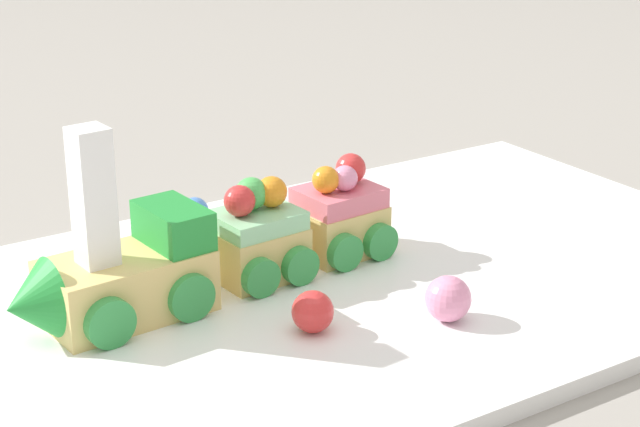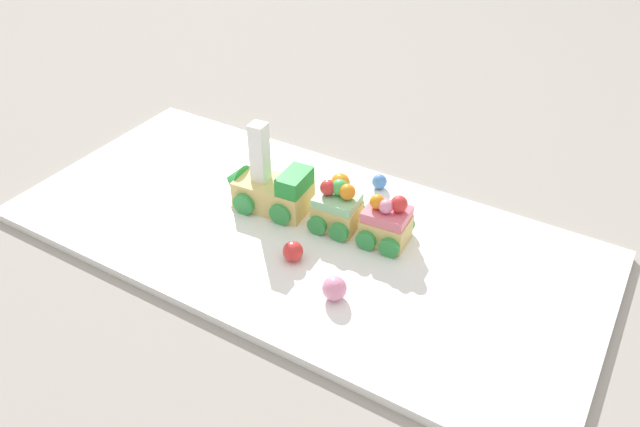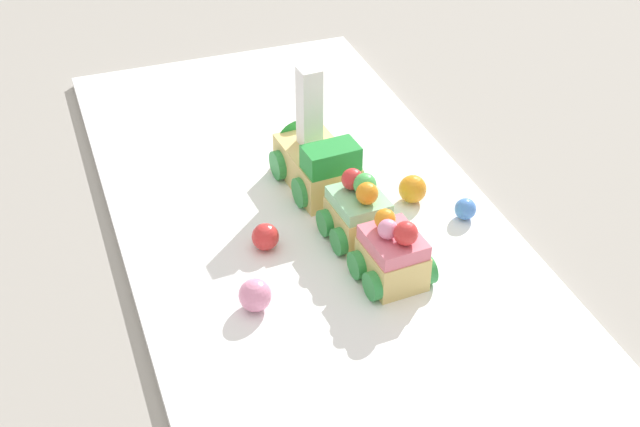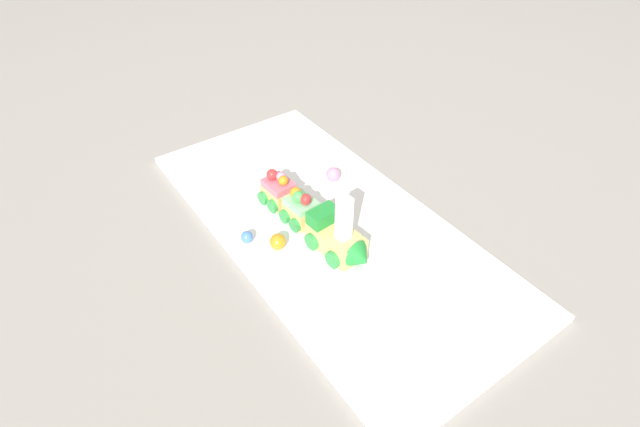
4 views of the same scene
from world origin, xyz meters
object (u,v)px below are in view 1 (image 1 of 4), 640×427
object	(u,v)px
gumball_red	(313,312)
cake_train_locomotive	(112,275)
cake_car_strawberry	(339,217)
gumball_blue	(195,211)
gumball_pink	(448,299)
gumball_orange	(157,235)
cake_car_mint	(257,238)

from	to	relation	value
gumball_red	cake_train_locomotive	bearing A→B (deg)	-40.51
cake_train_locomotive	cake_car_strawberry	size ratio (longest dim) A/B	1.87
gumball_blue	gumball_pink	distance (m)	0.24
gumball_red	gumball_pink	world-z (taller)	gumball_pink
cake_car_strawberry	gumball_orange	world-z (taller)	cake_car_strawberry
gumball_blue	gumball_pink	xyz separation A→B (m)	(-0.06, 0.23, 0.00)
cake_train_locomotive	cake_car_strawberry	bearing A→B (deg)	179.97
gumball_blue	gumball_pink	bearing A→B (deg)	104.00
cake_train_locomotive	gumball_orange	distance (m)	0.11
cake_train_locomotive	cake_car_strawberry	distance (m)	0.18
cake_car_mint	gumball_orange	distance (m)	0.08
cake_car_mint	gumball_blue	xyz separation A→B (m)	(-0.01, -0.11, -0.02)
cake_car_strawberry	gumball_blue	distance (m)	0.12
cake_car_strawberry	gumball_orange	distance (m)	0.13
cake_car_mint	gumball_orange	xyz separation A→B (m)	(0.04, -0.07, -0.01)
gumball_blue	gumball_red	bearing A→B (deg)	84.15
gumball_red	gumball_orange	bearing A→B (deg)	-80.21
cake_car_mint	gumball_red	distance (m)	0.09
cake_train_locomotive	gumball_blue	world-z (taller)	cake_train_locomotive
gumball_orange	gumball_red	size ratio (longest dim) A/B	1.10
cake_train_locomotive	gumball_blue	bearing A→B (deg)	-138.35
gumball_blue	gumball_red	distance (m)	0.20
gumball_orange	cake_car_strawberry	bearing A→B (deg)	148.01
cake_train_locomotive	cake_car_mint	size ratio (longest dim) A/B	1.90
cake_car_mint	cake_car_strawberry	distance (m)	0.07
cake_car_strawberry	gumball_pink	size ratio (longest dim) A/B	2.42
cake_car_mint	cake_car_strawberry	world-z (taller)	cake_car_strawberry
cake_car_mint	gumball_pink	distance (m)	0.14
cake_car_strawberry	gumball_orange	size ratio (longest dim) A/B	2.47
cake_train_locomotive	gumball_pink	xyz separation A→B (m)	(-0.17, 0.11, -0.02)
cake_train_locomotive	cake_car_mint	distance (m)	0.11
cake_car_strawberry	gumball_red	size ratio (longest dim) A/B	2.71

